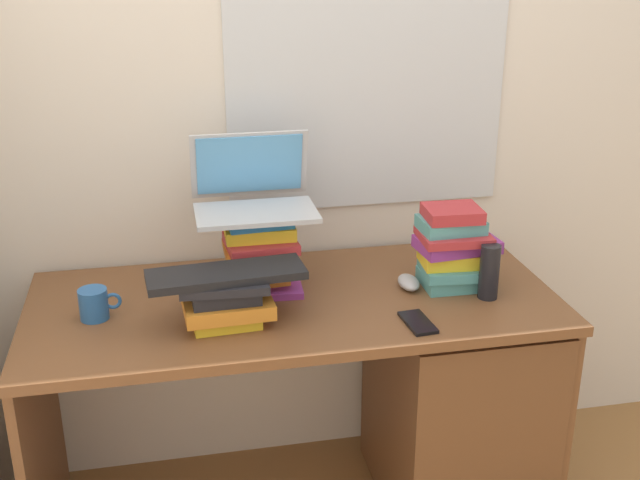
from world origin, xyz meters
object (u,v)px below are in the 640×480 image
Objects in this scene: desk at (420,392)px; laptop at (253,192)px; water_bottle at (489,272)px; cell_phone at (418,322)px; book_stack_tall at (259,254)px; keyboard at (226,274)px; book_stack_keyboard_riser at (226,300)px; computer_mouse at (408,282)px; book_stack_side at (454,248)px; mug at (94,304)px.

desk is 4.37× the size of laptop.
water_bottle is 0.29m from cell_phone.
book_stack_tall reaches higher than desk.
laptop is at bearing 63.25° from keyboard.
water_bottle reaches higher than book_stack_keyboard_riser.
book_stack_tall reaches higher than computer_mouse.
book_stack_tall is 0.18m from laptop.
keyboard is (-0.11, -0.27, -0.14)m from laptop.
computer_mouse is at bearing 177.73° from book_stack_side.
computer_mouse is at bearing 74.00° from cell_phone.
keyboard is (-0.11, -0.21, 0.04)m from book_stack_tall.
mug is (-0.47, -0.17, -0.24)m from laptop.
laptop reaches higher than mug.
book_stack_tall is 1.53× the size of water_bottle.
book_stack_keyboard_riser is 2.18× the size of mug.
desk is 0.37m from computer_mouse.
desk is at bearing -19.76° from laptop.
book_stack_side is at bearing -2.27° from computer_mouse.
computer_mouse reaches higher than cell_phone.
book_stack_tall reaches higher than water_bottle.
book_stack_keyboard_riser is 0.36m from laptop.
cell_phone is (-0.05, -0.23, -0.01)m from computer_mouse.
book_stack_tall is at bearing 170.33° from book_stack_side.
cell_phone is (-0.25, -0.12, -0.08)m from water_bottle.
water_bottle reaches higher than cell_phone.
laptop is (-0.00, 0.05, 0.17)m from book_stack_tall.
laptop reaches higher than book_stack_tall.
book_stack_side is 2.37× the size of computer_mouse.
mug is at bearing 179.50° from desk.
desk is 3.64× the size of keyboard.
book_stack_side is (0.69, 0.11, 0.05)m from book_stack_keyboard_riser.
computer_mouse is at bearing 11.97° from book_stack_keyboard_riser.
keyboard is 3.63× the size of mug.
book_stack_keyboard_riser is 2.42× the size of computer_mouse.
mug is 0.89m from cell_phone.
laptop reaches higher than book_stack_keyboard_riser.
laptop reaches higher than desk.
book_stack_keyboard_riser is 0.08m from keyboard.
book_stack_side is 0.31m from cell_phone.
laptop reaches higher than book_stack_side.
computer_mouse is at bearing 1.29° from mug.
cell_phone is (0.50, -0.11, -0.14)m from keyboard.
keyboard is at bearing -15.98° from mug.
keyboard is 0.54m from cell_phone.
book_stack_tall is 2.40× the size of computer_mouse.
cell_phone is at bearing -39.84° from book_stack_tall.
book_stack_keyboard_riser is 0.70m from book_stack_side.
water_bottle is (0.21, -0.11, 0.06)m from computer_mouse.
book_stack_side is 0.70m from keyboard.
book_stack_keyboard_riser reaches higher than mug.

